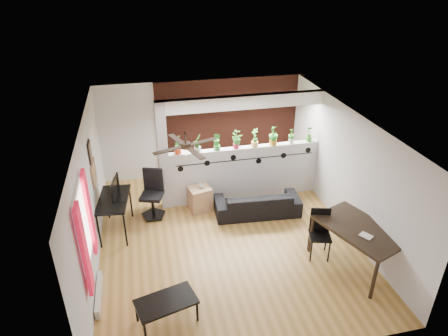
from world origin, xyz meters
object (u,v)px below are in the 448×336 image
(potted_plant_0, at_px, (177,144))
(cube_shelf, at_px, (200,199))
(folding_chair, at_px, (320,228))
(computer_desk, at_px, (114,202))
(cup, at_px, (202,186))
(coffee_table, at_px, (166,303))
(potted_plant_7, at_px, (309,133))
(potted_plant_6, at_px, (291,136))
(potted_plant_1, at_px, (197,143))
(potted_plant_3, at_px, (236,140))
(sofa, at_px, (257,203))
(office_chair, at_px, (153,197))
(ceiling_fan, at_px, (186,147))
(potted_plant_4, at_px, (255,137))
(potted_plant_5, at_px, (274,135))
(dining_table, at_px, (359,232))
(potted_plant_2, at_px, (217,141))

(potted_plant_0, relative_size, cube_shelf, 0.76)
(folding_chair, bearing_deg, computer_desk, 157.67)
(cup, relative_size, coffee_table, 0.12)
(cup, bearing_deg, potted_plant_7, 7.20)
(potted_plant_6, distance_m, potted_plant_7, 0.45)
(cube_shelf, height_order, folding_chair, folding_chair)
(potted_plant_1, relative_size, potted_plant_3, 1.07)
(potted_plant_7, bearing_deg, coffee_table, -137.74)
(sofa, bearing_deg, office_chair, -6.12)
(ceiling_fan, bearing_deg, sofa, 31.28)
(potted_plant_7, bearing_deg, potted_plant_0, -180.00)
(potted_plant_6, xyz_separation_m, computer_desk, (-4.18, -0.78, -0.79))
(potted_plant_6, relative_size, potted_plant_7, 0.91)
(potted_plant_1, distance_m, potted_plant_4, 1.35)
(potted_plant_3, bearing_deg, potted_plant_6, 0.00)
(potted_plant_1, height_order, potted_plant_7, potted_plant_1)
(cup, height_order, folding_chair, folding_chair)
(ceiling_fan, height_order, potted_plant_5, ceiling_fan)
(potted_plant_4, relative_size, potted_plant_7, 1.15)
(office_chair, distance_m, dining_table, 4.45)
(potted_plant_0, bearing_deg, potted_plant_5, 0.00)
(potted_plant_2, distance_m, potted_plant_5, 1.35)
(potted_plant_7, distance_m, dining_table, 2.98)
(potted_plant_4, xyz_separation_m, potted_plant_5, (0.45, 0.00, 0.01))
(ceiling_fan, xyz_separation_m, office_chair, (-0.63, 1.47, -1.82))
(potted_plant_1, relative_size, potted_plant_5, 0.90)
(potted_plant_6, height_order, computer_desk, potted_plant_6)
(potted_plant_1, xyz_separation_m, sofa, (1.23, -0.76, -1.31))
(potted_plant_2, xyz_separation_m, computer_desk, (-2.37, -0.78, -0.82))
(ceiling_fan, xyz_separation_m, potted_plant_4, (1.83, 1.80, -0.73))
(dining_table, bearing_deg, cup, 135.04)
(potted_plant_6, bearing_deg, potted_plant_4, -180.00)
(potted_plant_4, bearing_deg, potted_plant_5, 0.00)
(coffee_table, bearing_deg, potted_plant_3, 59.97)
(sofa, distance_m, coffee_table, 3.56)
(potted_plant_1, bearing_deg, ceiling_fan, -104.68)
(ceiling_fan, relative_size, potted_plant_7, 3.05)
(ceiling_fan, bearing_deg, potted_plant_2, 62.86)
(sofa, bearing_deg, potted_plant_3, -62.13)
(potted_plant_6, xyz_separation_m, office_chair, (-3.36, -0.33, -1.05))
(cup, bearing_deg, potted_plant_0, 143.94)
(potted_plant_2, distance_m, potted_plant_7, 2.26)
(ceiling_fan, height_order, potted_plant_2, ceiling_fan)
(computer_desk, xyz_separation_m, office_chair, (0.82, 0.45, -0.26))
(potted_plant_0, bearing_deg, potted_plant_6, 0.00)
(potted_plant_1, distance_m, potted_plant_2, 0.45)
(potted_plant_6, distance_m, folding_chair, 2.59)
(potted_plant_4, relative_size, potted_plant_6, 1.26)
(dining_table, xyz_separation_m, coffee_table, (-3.64, -0.59, -0.37))
(potted_plant_3, distance_m, sofa, 1.54)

